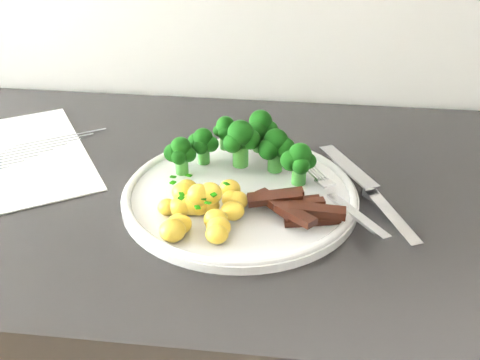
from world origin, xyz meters
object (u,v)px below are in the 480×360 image
at_px(plate, 240,194).
at_px(broccoli, 245,143).
at_px(beef_strips, 294,206).
at_px(fork, 346,204).
at_px(recipe_paper, 11,159).
at_px(potatoes, 202,207).
at_px(knife, 378,202).

distance_m(plate, broccoli, 0.08).
bearing_deg(beef_strips, fork, 14.60).
height_order(recipe_paper, broccoli, broccoli).
bearing_deg(fork, potatoes, -167.98).
bearing_deg(beef_strips, potatoes, -169.51).
bearing_deg(plate, recipe_paper, 168.80).
bearing_deg(broccoli, beef_strips, -55.15).
distance_m(plate, knife, 0.18).
bearing_deg(potatoes, beef_strips, 10.49).
xyz_separation_m(recipe_paper, knife, (0.52, -0.07, 0.01)).
relative_size(plate, broccoli, 1.50).
height_order(potatoes, beef_strips, potatoes).
relative_size(recipe_paper, potatoes, 2.92).
height_order(recipe_paper, plate, plate).
bearing_deg(beef_strips, plate, 150.43).
height_order(potatoes, knife, potatoes).
relative_size(recipe_paper, plate, 1.18).
xyz_separation_m(beef_strips, fork, (0.06, 0.02, -0.00)).
bearing_deg(plate, knife, 0.43).
bearing_deg(potatoes, knife, 16.03).
height_order(broccoli, knife, broccoli).
bearing_deg(knife, recipe_paper, 172.66).
xyz_separation_m(potatoes, knife, (0.22, 0.06, -0.02)).
xyz_separation_m(recipe_paper, beef_strips, (0.42, -0.11, 0.02)).
xyz_separation_m(plate, potatoes, (-0.04, -0.06, 0.02)).
height_order(plate, potatoes, potatoes).
height_order(fork, knife, fork).
bearing_deg(beef_strips, broccoli, 124.85).
relative_size(potatoes, knife, 0.53).
relative_size(broccoli, fork, 1.23).
bearing_deg(potatoes, broccoli, 73.09).
distance_m(potatoes, knife, 0.22).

